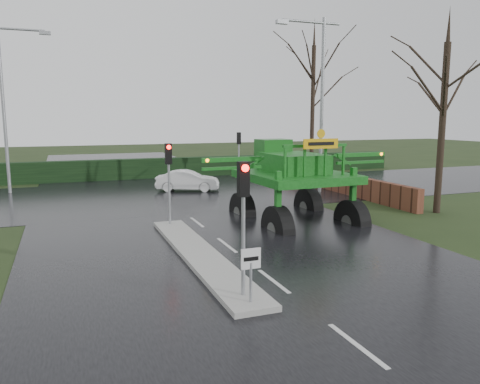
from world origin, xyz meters
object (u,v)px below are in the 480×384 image
object	(u,v)px
traffic_signal_mid	(169,166)
street_light_right	(317,92)
crop_sprayer	(276,171)
traffic_signal_far	(239,145)
white_sedan	(188,191)
traffic_signal_near	(243,200)
keep_left_sign	(251,266)
street_light_left_far	(8,93)

from	to	relation	value
traffic_signal_mid	street_light_right	size ratio (longest dim) A/B	0.35
crop_sprayer	traffic_signal_far	bearing A→B (deg)	72.98
white_sedan	street_light_right	bearing A→B (deg)	-106.27
traffic_signal_mid	white_sedan	bearing A→B (deg)	71.23
traffic_signal_near	street_light_right	bearing A→B (deg)	53.87
keep_left_sign	traffic_signal_far	bearing A→B (deg)	70.07
crop_sprayer	keep_left_sign	bearing A→B (deg)	-121.25
traffic_signal_far	crop_sprayer	bearing A→B (deg)	75.13
traffic_signal_near	street_light_left_far	world-z (taller)	street_light_left_far
keep_left_sign	crop_sprayer	xyz separation A→B (m)	(3.99, 7.17, 1.37)
traffic_signal_near	white_sedan	bearing A→B (deg)	79.90
keep_left_sign	white_sedan	world-z (taller)	keep_left_sign
traffic_signal_far	street_light_left_far	world-z (taller)	street_light_left_far
street_light_left_far	white_sedan	bearing A→B (deg)	-17.34
keep_left_sign	traffic_signal_mid	bearing A→B (deg)	90.00
traffic_signal_near	street_light_right	size ratio (longest dim) A/B	0.35
keep_left_sign	street_light_right	world-z (taller)	street_light_right
street_light_right	crop_sprayer	bearing A→B (deg)	-131.00
crop_sprayer	white_sedan	distance (m)	11.47
street_light_right	traffic_signal_far	bearing A→B (deg)	101.95
traffic_signal_far	crop_sprayer	size ratio (longest dim) A/B	0.38
traffic_signal_far	crop_sprayer	xyz separation A→B (m)	(-3.81, -14.34, -0.17)
street_light_right	keep_left_sign	bearing A→B (deg)	-125.12
white_sedan	keep_left_sign	bearing A→B (deg)	-168.55
traffic_signal_mid	traffic_signal_far	xyz separation A→B (m)	(7.80, 12.52, 0.00)
traffic_signal_far	street_light_left_far	bearing A→B (deg)	0.03
traffic_signal_mid	crop_sprayer	size ratio (longest dim) A/B	0.38
keep_left_sign	traffic_signal_far	xyz separation A→B (m)	(7.80, 21.51, 1.53)
traffic_signal_near	traffic_signal_mid	xyz separation A→B (m)	(0.00, 8.50, 0.00)
street_light_right	crop_sprayer	distance (m)	9.11
keep_left_sign	street_light_right	xyz separation A→B (m)	(9.49, 13.50, 4.93)
street_light_left_far	white_sedan	distance (m)	12.14
traffic_signal_near	street_light_right	distance (m)	16.46
traffic_signal_far	street_light_right	xyz separation A→B (m)	(1.69, -8.01, 3.40)
traffic_signal_far	white_sedan	world-z (taller)	traffic_signal_far
street_light_left_far	crop_sprayer	world-z (taller)	street_light_left_far
crop_sprayer	white_sedan	world-z (taller)	crop_sprayer
traffic_signal_mid	traffic_signal_near	bearing A→B (deg)	-90.00
traffic_signal_far	traffic_signal_near	bearing A→B (deg)	69.64
traffic_signal_near	street_light_left_far	distance (m)	22.37
street_light_right	white_sedan	distance (m)	9.96
traffic_signal_mid	traffic_signal_far	size ratio (longest dim) A/B	1.00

